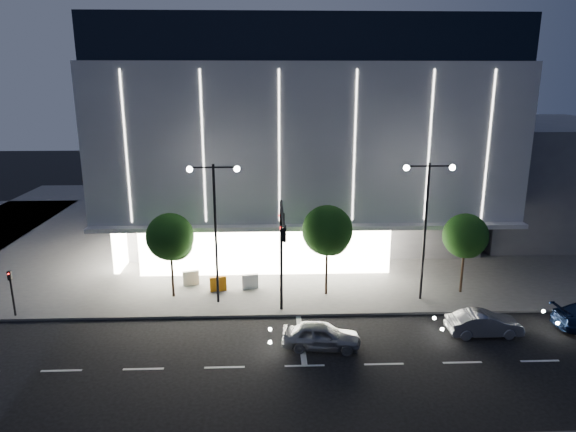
% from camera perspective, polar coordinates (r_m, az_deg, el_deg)
% --- Properties ---
extents(ground, '(160.00, 160.00, 0.00)m').
position_cam_1_polar(ground, '(27.97, -2.59, -14.77)').
color(ground, black).
rests_on(ground, ground).
extents(sidewalk_museum, '(70.00, 40.00, 0.15)m').
position_cam_1_polar(sidewalk_museum, '(50.44, 3.27, -0.93)').
color(sidewalk_museum, '#474747').
rests_on(sidewalk_museum, ground).
extents(museum, '(30.00, 25.80, 18.00)m').
position_cam_1_polar(museum, '(46.90, 1.13, 9.34)').
color(museum, '#4C4C51').
rests_on(museum, ground).
extents(annex_building, '(16.00, 20.00, 10.00)m').
position_cam_1_polar(annex_building, '(55.42, 25.58, 4.29)').
color(annex_building, '#4C4C51').
rests_on(annex_building, ground).
extents(traffic_mast, '(0.33, 5.89, 7.07)m').
position_cam_1_polar(traffic_mast, '(29.02, -0.69, -2.77)').
color(traffic_mast, black).
rests_on(traffic_mast, ground).
extents(street_lamp_west, '(3.16, 0.36, 9.00)m').
position_cam_1_polar(street_lamp_west, '(31.48, -8.12, 0.26)').
color(street_lamp_west, black).
rests_on(street_lamp_west, ground).
extents(street_lamp_east, '(3.16, 0.36, 9.00)m').
position_cam_1_polar(street_lamp_east, '(32.77, 15.12, 0.47)').
color(street_lamp_east, black).
rests_on(street_lamp_east, ground).
extents(ped_signal_far, '(0.22, 0.24, 3.00)m').
position_cam_1_polar(ped_signal_far, '(34.74, -28.37, -7.10)').
color(ped_signal_far, black).
rests_on(ped_signal_far, ground).
extents(tree_left, '(3.02, 3.02, 5.72)m').
position_cam_1_polar(tree_left, '(33.41, -12.90, -2.54)').
color(tree_left, black).
rests_on(tree_left, ground).
extents(tree_mid, '(3.25, 3.25, 6.15)m').
position_cam_1_polar(tree_mid, '(32.94, 4.42, -1.90)').
color(tree_mid, black).
rests_on(tree_mid, ground).
extents(tree_right, '(2.91, 2.91, 5.51)m').
position_cam_1_polar(tree_right, '(35.24, 19.12, -2.34)').
color(tree_right, black).
rests_on(tree_right, ground).
extents(car_lead, '(4.35, 2.21, 1.42)m').
position_cam_1_polar(car_lead, '(27.98, 3.72, -13.12)').
color(car_lead, '#94979B').
rests_on(car_lead, ground).
extents(car_second, '(4.13, 1.50, 1.35)m').
position_cam_1_polar(car_second, '(31.21, 20.94, -11.10)').
color(car_second, '#A4A6AC').
rests_on(car_second, ground).
extents(barrier_a, '(1.13, 0.50, 1.00)m').
position_cam_1_polar(barrier_a, '(34.84, -7.77, -7.48)').
color(barrier_a, '#C96D0B').
rests_on(barrier_a, sidewalk_museum).
extents(barrier_b, '(1.12, 0.57, 1.00)m').
position_cam_1_polar(barrier_b, '(36.11, -10.73, -6.78)').
color(barrier_b, silver).
rests_on(barrier_b, sidewalk_museum).
extents(barrier_d, '(1.13, 0.47, 1.00)m').
position_cam_1_polar(barrier_d, '(35.00, -4.24, -7.27)').
color(barrier_d, silver).
rests_on(barrier_d, sidewalk_museum).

